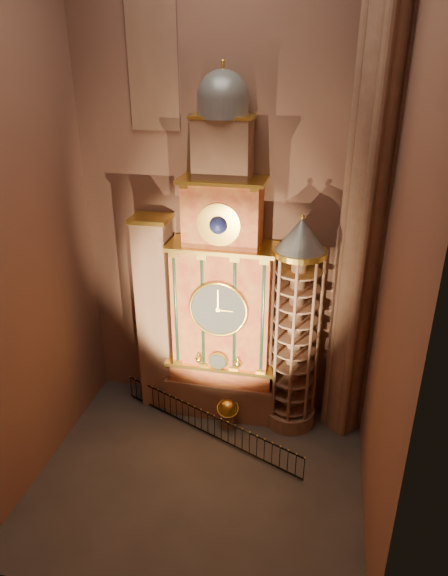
% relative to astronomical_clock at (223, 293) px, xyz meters
% --- Properties ---
extents(floor, '(14.00, 14.00, 0.00)m').
position_rel_astronomical_clock_xyz_m(floor, '(0.00, -4.96, -6.68)').
color(floor, '#383330').
rests_on(floor, ground).
extents(wall_back, '(22.00, 0.00, 22.00)m').
position_rel_astronomical_clock_xyz_m(wall_back, '(0.00, 1.04, 4.32)').
color(wall_back, '#895B4A').
rests_on(wall_back, floor).
extents(wall_left, '(0.00, 22.00, 22.00)m').
position_rel_astronomical_clock_xyz_m(wall_left, '(-7.00, -4.96, 4.32)').
color(wall_left, '#895B4A').
rests_on(wall_left, floor).
extents(wall_right, '(0.00, 22.00, 22.00)m').
position_rel_astronomical_clock_xyz_m(wall_right, '(7.00, -4.96, 4.32)').
color(wall_right, '#895B4A').
rests_on(wall_right, floor).
extents(astronomical_clock, '(5.60, 2.41, 16.70)m').
position_rel_astronomical_clock_xyz_m(astronomical_clock, '(0.00, 0.00, 0.00)').
color(astronomical_clock, '#8C634C').
rests_on(astronomical_clock, floor).
extents(portrait_tower, '(1.80, 1.60, 10.20)m').
position_rel_astronomical_clock_xyz_m(portrait_tower, '(-3.40, 0.02, -1.53)').
color(portrait_tower, '#8C634C').
rests_on(portrait_tower, floor).
extents(stair_turret, '(2.50, 2.50, 10.80)m').
position_rel_astronomical_clock_xyz_m(stair_turret, '(3.50, -0.26, -1.41)').
color(stair_turret, '#8C634C').
rests_on(stair_turret, floor).
extents(gothic_pier, '(2.04, 2.04, 22.00)m').
position_rel_astronomical_clock_xyz_m(gothic_pier, '(6.10, 0.04, 4.32)').
color(gothic_pier, '#8C634C').
rests_on(gothic_pier, floor).
extents(stained_glass_window, '(2.20, 0.14, 5.20)m').
position_rel_astronomical_clock_xyz_m(stained_glass_window, '(-3.20, 0.95, 9.82)').
color(stained_glass_window, navy).
rests_on(stained_glass_window, wall_back).
extents(celestial_globe, '(1.29, 1.24, 1.58)m').
position_rel_astronomical_clock_xyz_m(celestial_globe, '(0.55, -1.42, -5.73)').
color(celestial_globe, '#8C634C').
rests_on(celestial_globe, floor).
extents(iron_railing, '(9.54, 4.19, 1.25)m').
position_rel_astronomical_clock_xyz_m(iron_railing, '(-0.27, -2.21, -6.00)').
color(iron_railing, black).
rests_on(iron_railing, floor).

